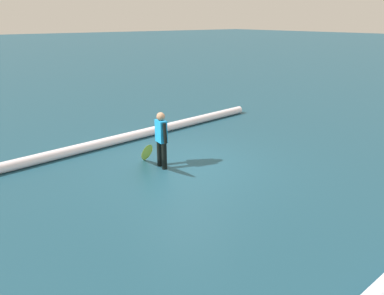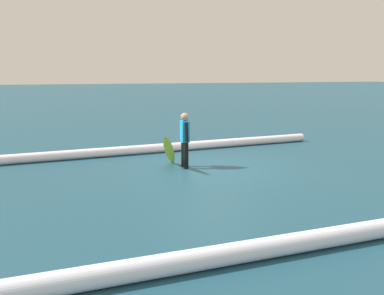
{
  "view_description": "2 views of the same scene",
  "coord_description": "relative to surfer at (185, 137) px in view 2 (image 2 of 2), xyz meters",
  "views": [
    {
      "loc": [
        5.38,
        7.2,
        3.82
      ],
      "look_at": [
        0.55,
        0.95,
        0.91
      ],
      "focal_mm": 32.73,
      "sensor_mm": 36.0,
      "label": 1
    },
    {
      "loc": [
        4.48,
        10.73,
        2.61
      ],
      "look_at": [
        0.99,
        1.25,
        0.84
      ],
      "focal_mm": 39.65,
      "sensor_mm": 36.0,
      "label": 2
    }
  ],
  "objects": [
    {
      "name": "ground_plane",
      "position": [
        -0.64,
        0.27,
        -0.86
      ],
      "size": [
        195.89,
        195.89,
        0.0
      ],
      "primitive_type": "plane",
      "color": "navy"
    },
    {
      "name": "wave_crest_foreground",
      "position": [
        1.32,
        -2.4,
        -0.72
      ],
      "size": [
        14.37,
        1.28,
        0.29
      ],
      "primitive_type": "cylinder",
      "rotation": [
        0.0,
        1.57,
        0.07
      ],
      "color": "white",
      "rests_on": "ground_plane"
    },
    {
      "name": "surfboard",
      "position": [
        0.44,
        -0.04,
        -0.36
      ],
      "size": [
        0.88,
        1.56,
        1.05
      ],
      "color": "yellow",
      "rests_on": "ground_plane"
    },
    {
      "name": "surfer",
      "position": [
        0.0,
        0.0,
        0.0
      ],
      "size": [
        0.23,
        0.59,
        1.54
      ],
      "rotation": [
        0.0,
        0.0,
        4.62
      ],
      "color": "black",
      "rests_on": "ground_plane"
    }
  ]
}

